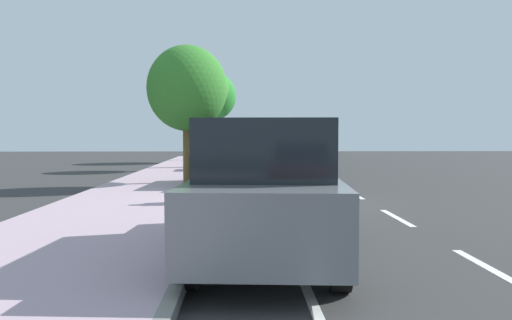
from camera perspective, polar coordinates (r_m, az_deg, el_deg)
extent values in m
plane|color=#323232|center=(13.74, 1.90, -4.62)|extent=(75.78, 75.78, 0.00)
cube|color=#B498A7|center=(13.95, -12.50, -4.24)|extent=(3.69, 47.37, 0.16)
cube|color=gray|center=(13.72, -4.57, -4.30)|extent=(0.16, 47.37, 0.16)
cube|color=white|center=(36.37, 3.67, 0.12)|extent=(0.14, 2.20, 0.01)
cube|color=white|center=(32.20, 4.36, -0.26)|extent=(0.14, 2.20, 0.01)
cube|color=white|center=(28.03, 5.24, -0.74)|extent=(0.14, 2.20, 0.01)
cube|color=white|center=(23.88, 6.43, -1.39)|extent=(0.14, 2.20, 0.01)
cube|color=white|center=(19.74, 8.13, -2.32)|extent=(0.14, 2.20, 0.01)
cube|color=white|center=(15.64, 10.72, -3.73)|extent=(0.14, 2.20, 0.01)
cube|color=white|center=(11.61, 15.16, -6.11)|extent=(0.14, 2.20, 0.01)
cube|color=white|center=(7.76, 24.27, -10.80)|extent=(0.14, 2.20, 0.01)
cube|color=white|center=(13.73, 1.59, -4.61)|extent=(0.12, 47.37, 0.01)
cube|color=black|center=(24.69, -0.99, 0.50)|extent=(2.14, 5.36, 0.80)
cube|color=black|center=(23.74, -0.89, 2.34)|extent=(1.78, 1.56, 0.80)
cube|color=black|center=(25.86, -1.11, 1.63)|extent=(1.95, 2.71, 0.12)
cylinder|color=black|center=(23.04, -3.05, -0.55)|extent=(0.25, 0.81, 0.80)
cylinder|color=black|center=(23.13, 1.42, -0.53)|extent=(0.25, 0.81, 0.80)
cylinder|color=black|center=(26.32, -3.11, -0.11)|extent=(0.25, 0.81, 0.80)
cylinder|color=black|center=(26.40, 0.80, -0.10)|extent=(0.25, 0.81, 0.80)
cube|color=#1E512D|center=(17.08, -0.71, -0.50)|extent=(2.16, 4.80, 0.90)
cube|color=black|center=(17.05, -0.71, 2.28)|extent=(1.85, 3.19, 0.76)
cylinder|color=black|center=(15.73, -4.12, -2.27)|extent=(0.26, 0.77, 0.76)
cylinder|color=black|center=(15.65, 2.27, -2.29)|extent=(0.26, 0.77, 0.76)
cylinder|color=black|center=(18.62, -3.21, -1.45)|extent=(0.26, 0.77, 0.76)
cylinder|color=black|center=(18.55, 2.18, -1.46)|extent=(0.26, 0.77, 0.76)
cube|color=slate|center=(7.45, 1.13, -5.02)|extent=(2.22, 4.82, 0.90)
cube|color=black|center=(7.38, 1.14, 1.38)|extent=(1.88, 3.21, 0.76)
cylinder|color=black|center=(6.18, -7.45, -10.49)|extent=(0.27, 0.77, 0.76)
cylinder|color=black|center=(6.13, 9.16, -10.61)|extent=(0.27, 0.77, 0.76)
cylinder|color=black|center=(9.01, -4.27, -6.21)|extent=(0.27, 0.77, 0.76)
cylinder|color=black|center=(8.98, 6.95, -6.25)|extent=(0.27, 0.77, 0.76)
torus|color=black|center=(12.30, -0.40, -3.95)|extent=(0.65, 0.24, 0.66)
torus|color=black|center=(12.01, -5.12, -4.13)|extent=(0.65, 0.24, 0.66)
cylinder|color=#197233|center=(12.17, -2.14, -3.64)|extent=(0.63, 0.23, 0.49)
cylinder|color=#197233|center=(12.07, -3.80, -3.73)|extent=(0.14, 0.08, 0.46)
cylinder|color=#197233|center=(12.13, -2.38, -2.59)|extent=(0.71, 0.25, 0.05)
cylinder|color=#197233|center=(12.06, -4.34, -4.46)|extent=(0.35, 0.14, 0.18)
cylinder|color=#197233|center=(12.02, -4.58, -3.41)|extent=(0.26, 0.11, 0.32)
cylinder|color=#197233|center=(12.27, -0.57, -3.23)|extent=(0.12, 0.07, 0.32)
cube|color=black|center=(12.03, -4.05, -2.49)|extent=(0.26, 0.17, 0.05)
cylinder|color=black|center=(12.23, -0.75, -2.22)|extent=(0.16, 0.45, 0.03)
cylinder|color=#C6B284|center=(12.50, -3.36, -3.43)|extent=(0.15, 0.15, 0.85)
cylinder|color=#C6B284|center=(12.67, -3.84, -3.34)|extent=(0.15, 0.15, 0.85)
cube|color=white|center=(12.52, -3.61, -0.10)|extent=(0.40, 0.44, 0.60)
cylinder|color=white|center=(12.31, -2.98, -0.29)|extent=(0.10, 0.10, 0.57)
cylinder|color=white|center=(12.75, -4.22, -0.18)|extent=(0.10, 0.10, 0.57)
sphere|color=tan|center=(12.51, -3.62, 1.81)|extent=(0.24, 0.24, 0.24)
sphere|color=navy|center=(12.51, -3.62, 2.00)|extent=(0.27, 0.27, 0.27)
cube|color=black|center=(12.42, -4.40, -0.04)|extent=(0.32, 0.35, 0.44)
cylinder|color=brown|center=(32.23, -4.80, 2.79)|extent=(0.29, 0.29, 3.11)
ellipsoid|color=#2C8830|center=(32.31, -4.82, 6.99)|extent=(2.94, 2.94, 2.97)
cylinder|color=brown|center=(25.49, -5.65, 2.77)|extent=(0.46, 0.46, 3.14)
ellipsoid|color=#368F2E|center=(25.58, -5.68, 7.76)|extent=(2.39, 2.39, 2.09)
cylinder|color=brown|center=(17.54, -7.51, 1.48)|extent=(0.30, 0.30, 2.41)
ellipsoid|color=#357E2B|center=(17.60, -7.55, 7.80)|extent=(2.67, 2.67, 2.85)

